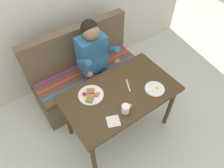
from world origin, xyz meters
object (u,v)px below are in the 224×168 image
object	(u,v)px
plate_breakfast	(91,95)
plate_eggs	(155,89)
couch	(86,75)
fork	(128,85)
table	(120,97)
coffee_mug	(126,109)
napkin	(113,121)
person	(95,58)

from	to	relation	value
plate_breakfast	plate_eggs	xyz separation A→B (m)	(0.59, -0.31, -0.00)
plate_eggs	couch	bearing A→B (deg)	108.71
plate_breakfast	fork	xyz separation A→B (m)	(0.40, -0.11, -0.01)
table	coffee_mug	size ratio (longest dim) A/B	10.17
plate_eggs	table	bearing A→B (deg)	150.96
coffee_mug	napkin	world-z (taller)	coffee_mug
table	person	size ratio (longest dim) A/B	0.99
table	plate_eggs	distance (m)	0.38
couch	person	world-z (taller)	person
plate_eggs	plate_breakfast	bearing A→B (deg)	152.06
plate_eggs	napkin	bearing A→B (deg)	-173.76
table	fork	world-z (taller)	fork
person	plate_eggs	distance (m)	0.81
plate_eggs	coffee_mug	xyz separation A→B (m)	(-0.42, -0.04, 0.04)
plate_breakfast	fork	size ratio (longest dim) A/B	1.54
table	fork	distance (m)	0.15
person	coffee_mug	xyz separation A→B (m)	(-0.17, -0.81, 0.04)
table	plate_breakfast	bearing A→B (deg)	153.37
table	person	distance (m)	0.60
table	plate_breakfast	distance (m)	0.32
person	plate_breakfast	world-z (taller)	person
person	napkin	world-z (taller)	person
coffee_mug	napkin	distance (m)	0.17
table	person	bearing A→B (deg)	83.71
couch	coffee_mug	bearing A→B (deg)	-95.87
table	fork	size ratio (longest dim) A/B	7.06
napkin	plate_breakfast	bearing A→B (deg)	91.88
coffee_mug	fork	bearing A→B (deg)	47.29
fork	person	bearing A→B (deg)	121.30
plate_breakfast	coffee_mug	distance (m)	0.40
coffee_mug	fork	xyz separation A→B (m)	(0.23, 0.24, -0.04)
fork	plate_breakfast	bearing A→B (deg)	-170.34
person	coffee_mug	distance (m)	0.83
table	napkin	bearing A→B (deg)	-137.42
table	fork	xyz separation A→B (m)	(0.12, 0.03, 0.08)
table	plate_eggs	world-z (taller)	plate_eggs
couch	plate_eggs	bearing A→B (deg)	-71.29
couch	person	bearing A→B (deg)	-69.62
plate_breakfast	fork	distance (m)	0.41
person	couch	bearing A→B (deg)	110.38
table	couch	size ratio (longest dim) A/B	0.83
person	plate_eggs	size ratio (longest dim) A/B	5.81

